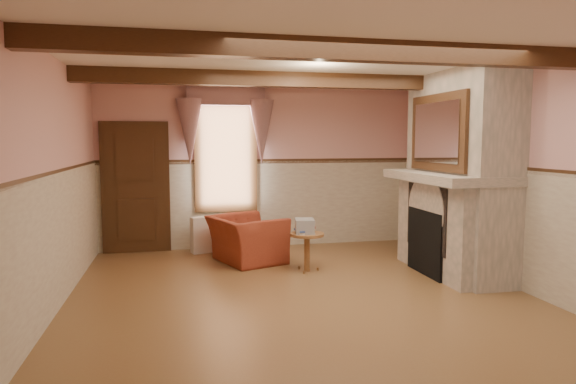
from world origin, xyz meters
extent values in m
cube|color=brown|center=(0.00, 0.00, 0.00)|extent=(5.50, 6.00, 0.01)
cube|color=silver|center=(0.00, 0.00, 2.80)|extent=(5.50, 6.00, 0.01)
cube|color=#D99B96|center=(0.00, 3.00, 1.40)|extent=(5.50, 0.02, 2.80)
cube|color=#D99B96|center=(0.00, -3.00, 1.40)|extent=(5.50, 0.02, 2.80)
cube|color=#D99B96|center=(-2.75, 0.00, 1.40)|extent=(0.02, 6.00, 2.80)
cube|color=#D99B96|center=(2.75, 0.00, 1.40)|extent=(0.02, 6.00, 2.80)
cube|color=black|center=(2.00, 0.60, 0.45)|extent=(0.20, 0.95, 0.90)
imported|color=maroon|center=(-0.40, 1.86, 0.35)|extent=(1.26, 1.34, 0.70)
cylinder|color=brown|center=(0.36, 1.12, 0.28)|extent=(0.59, 0.59, 0.55)
cube|color=#B7AD8C|center=(0.33, 1.14, 0.65)|extent=(0.31, 0.36, 0.20)
cube|color=silver|center=(-0.88, 2.70, 0.30)|extent=(0.72, 0.38, 0.60)
imported|color=brown|center=(2.24, 0.78, 1.47)|extent=(0.39, 0.39, 0.09)
cube|color=black|center=(2.24, 1.36, 1.52)|extent=(0.14, 0.24, 0.20)
cylinder|color=gold|center=(2.24, 1.12, 1.56)|extent=(0.11, 0.11, 0.28)
cylinder|color=maroon|center=(2.24, -0.21, 1.50)|extent=(0.06, 0.06, 0.16)
cylinder|color=gold|center=(2.24, 0.07, 1.48)|extent=(0.06, 0.06, 0.12)
cube|color=gray|center=(2.42, 0.60, 1.40)|extent=(0.85, 2.00, 2.80)
cube|color=gray|center=(2.24, 0.60, 1.36)|extent=(1.05, 2.05, 0.12)
cube|color=silver|center=(2.06, 0.60, 1.97)|extent=(0.06, 1.44, 1.04)
cube|color=black|center=(-2.10, 2.94, 1.05)|extent=(1.10, 0.10, 2.10)
cube|color=white|center=(-0.60, 2.97, 1.65)|extent=(1.06, 0.08, 2.02)
cube|color=gray|center=(-0.60, 2.88, 2.25)|extent=(1.30, 0.14, 1.40)
cube|color=black|center=(0.00, -1.20, 2.70)|extent=(5.50, 0.18, 0.20)
cube|color=black|center=(0.00, 1.20, 2.70)|extent=(5.50, 0.18, 0.20)
camera|label=1|loc=(-1.43, -5.85, 1.86)|focal=32.00mm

